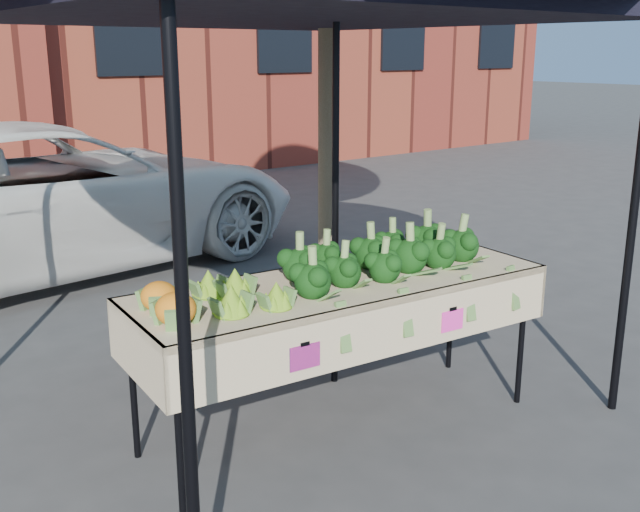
% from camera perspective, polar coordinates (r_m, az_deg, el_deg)
% --- Properties ---
extents(ground, '(90.00, 90.00, 0.00)m').
position_cam_1_polar(ground, '(4.65, 3.47, -11.97)').
color(ground, '#333336').
extents(table, '(2.47, 1.04, 0.90)m').
position_cam_1_polar(table, '(4.32, 1.66, -7.62)').
color(table, beige).
rests_on(table, ground).
extents(canopy, '(3.16, 3.16, 2.74)m').
position_cam_1_polar(canopy, '(4.53, -2.90, 5.63)').
color(canopy, black).
rests_on(canopy, ground).
extents(broccoli_heap, '(1.37, 0.57, 0.26)m').
position_cam_1_polar(broccoli_heap, '(4.32, 4.31, 0.50)').
color(broccoli_heap, black).
rests_on(broccoli_heap, table).
extents(romanesco_cluster, '(0.43, 0.57, 0.20)m').
position_cam_1_polar(romanesco_cluster, '(3.79, -6.38, -2.16)').
color(romanesco_cluster, '#8CAE27').
rests_on(romanesco_cluster, table).
extents(cauliflower_pair, '(0.23, 0.43, 0.18)m').
position_cam_1_polar(cauliflower_pair, '(3.65, -11.57, -3.25)').
color(cauliflower_pair, orange).
rests_on(cauliflower_pair, table).
extents(street_tree, '(2.38, 2.38, 4.68)m').
position_cam_1_polar(street_tree, '(5.93, 0.66, 17.34)').
color(street_tree, '#1E4C14').
rests_on(street_tree, ground).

